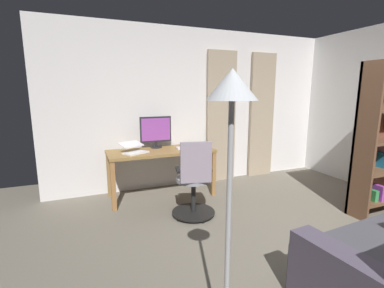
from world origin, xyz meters
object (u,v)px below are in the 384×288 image
computer_keyboard (188,147)px  floor_lamp (231,148)px  laptop (134,150)px  desk (161,156)px  office_chair (194,183)px  computer_mouse (195,144)px  computer_monitor (156,131)px

computer_keyboard → floor_lamp: bearing=73.2°
laptop → desk: bearing=161.0°
office_chair → computer_mouse: bearing=80.6°
desk → computer_monitor: (0.02, -0.20, 0.36)m
floor_lamp → desk: bearing=-98.3°
office_chair → computer_keyboard: bearing=88.0°
computer_keyboard → laptop: laptop is taller
computer_monitor → computer_mouse: 0.70m
desk → computer_keyboard: computer_keyboard is taller
office_chair → laptop: (0.59, -0.82, 0.32)m
computer_monitor → computer_mouse: (-0.65, 0.03, -0.25)m
desk → laptop: (0.41, 0.06, 0.14)m
computer_monitor → floor_lamp: 2.98m
office_chair → computer_mouse: size_ratio=10.06×
computer_keyboard → laptop: 0.83m
computer_keyboard → office_chair: bearing=74.2°
office_chair → floor_lamp: 2.12m
laptop → computer_mouse: bearing=165.4°
office_chair → floor_lamp: (0.58, 1.86, 0.85)m
laptop → computer_mouse: (-1.04, -0.22, -0.03)m
computer_monitor → floor_lamp: floor_lamp is taller
desk → computer_keyboard: 0.43m
office_chair → computer_keyboard: 0.92m
laptop → floor_lamp: bearing=63.5°
floor_lamp → laptop: bearing=-89.8°
computer_keyboard → floor_lamp: 2.88m
computer_keyboard → floor_lamp: (0.82, 2.70, 0.57)m
desk → office_chair: office_chair is taller
computer_monitor → computer_keyboard: bearing=151.9°
office_chair → laptop: 1.06m
computer_monitor → computer_mouse: size_ratio=4.89×
computer_mouse → laptop: bearing=12.2°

